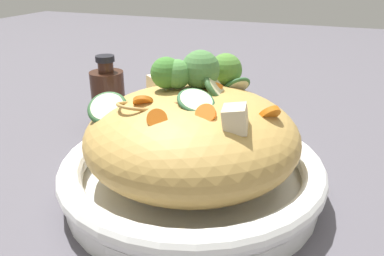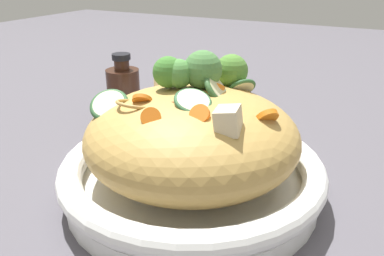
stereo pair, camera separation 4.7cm
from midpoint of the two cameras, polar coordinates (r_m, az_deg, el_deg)
The scene contains 8 objects.
ground_plane at distance 0.51m, azimuth -2.66°, elevation -9.39°, with size 3.00×3.00×0.00m, color #4F4B53.
serving_bowl at distance 0.50m, azimuth -2.72°, elevation -6.76°, with size 0.33×0.33×0.05m.
noodle_heap at distance 0.47m, azimuth -2.84°, elevation -1.28°, with size 0.26×0.26×0.11m.
broccoli_florets at distance 0.48m, azimuth -2.05°, elevation 8.12°, with size 0.12×0.10×0.07m.
carrot_coins at distance 0.44m, azimuth -0.85°, elevation 3.95°, with size 0.13×0.16×0.04m.
zucchini_slices at distance 0.46m, azimuth -5.18°, elevation 4.36°, with size 0.17×0.17×0.05m.
chicken_chunks at distance 0.46m, azimuth -2.42°, elevation 3.99°, with size 0.14×0.17×0.03m.
soy_sauce_bottle at distance 0.71m, azimuth -13.95°, elevation 4.34°, with size 0.06×0.06×0.13m.
Camera 1 is at (0.40, 0.16, 0.27)m, focal length 36.68 mm.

